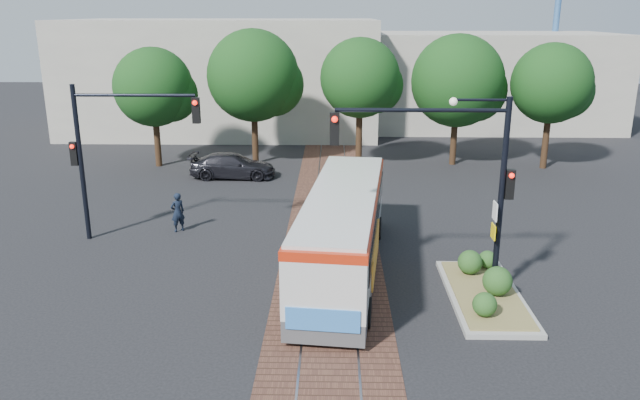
{
  "coord_description": "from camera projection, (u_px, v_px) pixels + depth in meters",
  "views": [
    {
      "loc": [
        0.08,
        -18.78,
        8.54
      ],
      "look_at": [
        -0.44,
        4.12,
        1.6
      ],
      "focal_mm": 35.0,
      "sensor_mm": 36.0,
      "label": 1
    }
  ],
  "objects": [
    {
      "name": "city_bus",
      "position": [
        343.0,
        227.0,
        20.93
      ],
      "size": [
        3.41,
        10.85,
        2.85
      ],
      "rotation": [
        0.0,
        0.0,
        -0.11
      ],
      "color": "#464648",
      "rests_on": "ground"
    },
    {
      "name": "signal_pole_main",
      "position": [
        462.0,
        166.0,
        18.38
      ],
      "size": [
        5.49,
        0.46,
        6.0
      ],
      "color": "black",
      "rests_on": "ground"
    },
    {
      "name": "parked_car",
      "position": [
        233.0,
        166.0,
        33.24
      ],
      "size": [
        4.55,
        1.91,
        1.31
      ],
      "primitive_type": "imported",
      "rotation": [
        0.0,
        0.0,
        1.56
      ],
      "color": "black",
      "rests_on": "ground"
    },
    {
      "name": "signal_pole_left",
      "position": [
        108.0,
        142.0,
        23.33
      ],
      "size": [
        4.99,
        0.34,
        6.0
      ],
      "color": "black",
      "rests_on": "ground"
    },
    {
      "name": "officer",
      "position": [
        178.0,
        212.0,
        25.05
      ],
      "size": [
        0.7,
        0.67,
        1.61
      ],
      "primitive_type": "imported",
      "rotation": [
        0.0,
        0.0,
        3.81
      ],
      "color": "black",
      "rests_on": "ground"
    },
    {
      "name": "tree_row",
      "position": [
        354.0,
        81.0,
        34.72
      ],
      "size": [
        26.4,
        5.6,
        7.67
      ],
      "color": "#382314",
      "rests_on": "ground"
    },
    {
      "name": "trackbed",
      "position": [
        331.0,
        240.0,
        24.27
      ],
      "size": [
        3.6,
        40.0,
        0.02
      ],
      "color": "brown",
      "rests_on": "ground"
    },
    {
      "name": "ground",
      "position": [
        330.0,
        283.0,
        20.44
      ],
      "size": [
        120.0,
        120.0,
        0.0
      ],
      "primitive_type": "plane",
      "color": "black",
      "rests_on": "ground"
    },
    {
      "name": "traffic_island",
      "position": [
        485.0,
        287.0,
        19.38
      ],
      "size": [
        2.2,
        5.2,
        1.13
      ],
      "color": "gray",
      "rests_on": "ground"
    },
    {
      "name": "warehouses",
      "position": [
        326.0,
        77.0,
        46.85
      ],
      "size": [
        40.0,
        13.0,
        8.0
      ],
      "color": "#ADA899",
      "rests_on": "ground"
    }
  ]
}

